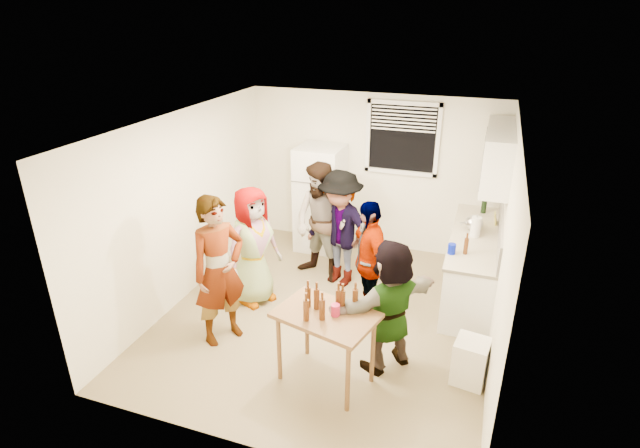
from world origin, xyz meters
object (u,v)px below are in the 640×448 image
at_px(guest_grey, 256,299).
at_px(guest_back_right, 339,282).
at_px(kettle, 473,230).
at_px(beer_bottle_counter, 465,254).
at_px(guest_black, 366,314).
at_px(blue_cup, 451,254).
at_px(guest_back_left, 321,277).
at_px(beer_bottle_table, 342,309).
at_px(refrigerator, 320,198).
at_px(wine_bottle, 483,213).
at_px(guest_stripe, 225,336).
at_px(serving_table, 326,379).
at_px(guest_orange, 386,364).
at_px(trash_bin, 470,361).
at_px(red_cup, 335,315).

relative_size(guest_grey, guest_back_right, 0.96).
bearing_deg(kettle, beer_bottle_counter, -112.80).
relative_size(guest_back_right, guest_black, 1.06).
relative_size(blue_cup, guest_grey, 0.08).
distance_m(guest_back_left, guest_back_right, 0.29).
bearing_deg(beer_bottle_table, guest_black, 91.37).
xyz_separation_m(refrigerator, beer_bottle_counter, (2.35, -1.35, 0.05)).
bearing_deg(guest_back_left, beer_bottle_table, -45.14).
bearing_deg(guest_black, beer_bottle_counter, 70.75).
bearing_deg(wine_bottle, guest_grey, -144.96).
height_order(wine_bottle, blue_cup, wine_bottle).
height_order(blue_cup, beer_bottle_table, blue_cup).
xyz_separation_m(refrigerator, blue_cup, (2.19, -1.40, 0.05)).
bearing_deg(kettle, blue_cup, -123.49).
xyz_separation_m(guest_stripe, guest_back_right, (0.92, 1.71, 0.00)).
height_order(guest_back_left, guest_black, guest_back_left).
distance_m(kettle, guest_black, 1.86).
bearing_deg(kettle, serving_table, -136.44).
xyz_separation_m(refrigerator, beer_bottle_table, (1.25, -2.93, -0.01)).
height_order(kettle, serving_table, kettle).
bearing_deg(guest_orange, guest_stripe, -45.33).
height_order(serving_table, guest_orange, serving_table).
distance_m(kettle, guest_grey, 3.11).
bearing_deg(serving_table, blue_cup, 57.13).
relative_size(beer_bottle_table, guest_black, 0.14).
xyz_separation_m(beer_bottle_counter, guest_back_right, (-1.70, 0.33, -0.90)).
distance_m(guest_grey, guest_back_left, 1.09).
bearing_deg(blue_cup, beer_bottle_counter, 17.66).
bearing_deg(refrigerator, blue_cup, -32.67).
height_order(refrigerator, guest_stripe, refrigerator).
bearing_deg(guest_stripe, guest_back_right, 1.80).
bearing_deg(guest_black, guest_grey, -122.10).
xyz_separation_m(trash_bin, red_cup, (-1.35, -0.49, 0.59)).
relative_size(refrigerator, guest_back_right, 1.01).
height_order(serving_table, beer_bottle_table, beer_bottle_table).
bearing_deg(guest_grey, red_cup, -101.82).
relative_size(wine_bottle, blue_cup, 2.31).
xyz_separation_m(kettle, guest_black, (-1.17, -1.13, -0.90)).
height_order(guest_black, guest_orange, guest_orange).
xyz_separation_m(serving_table, guest_stripe, (-1.40, 0.32, 0.00)).
distance_m(red_cup, guest_grey, 2.10).
distance_m(blue_cup, beer_bottle_table, 1.79).
bearing_deg(guest_back_right, guest_back_left, -169.39).
bearing_deg(guest_grey, guest_back_left, -9.76).
bearing_deg(serving_table, guest_back_left, 110.19).
xyz_separation_m(guest_grey, guest_back_left, (0.65, 0.88, 0.00)).
xyz_separation_m(beer_bottle_table, guest_back_left, (-0.90, 1.95, -0.84)).
relative_size(serving_table, guest_stripe, 0.55).
bearing_deg(refrigerator, beer_bottle_table, -66.79).
height_order(red_cup, guest_stripe, red_cup).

